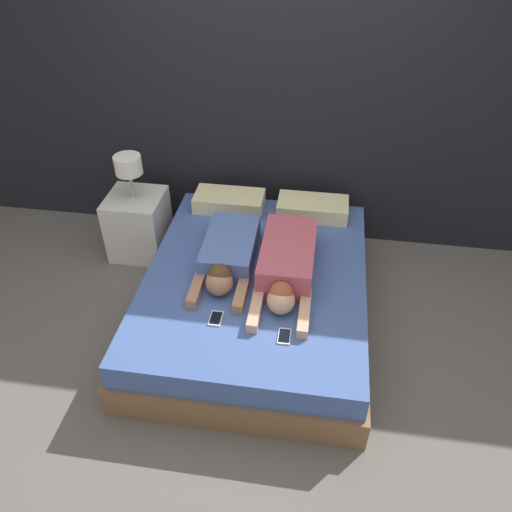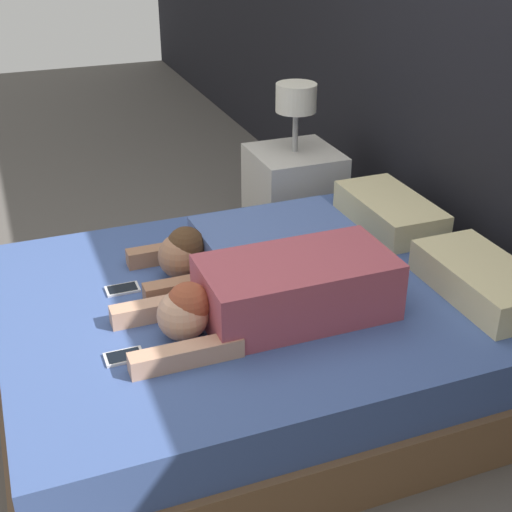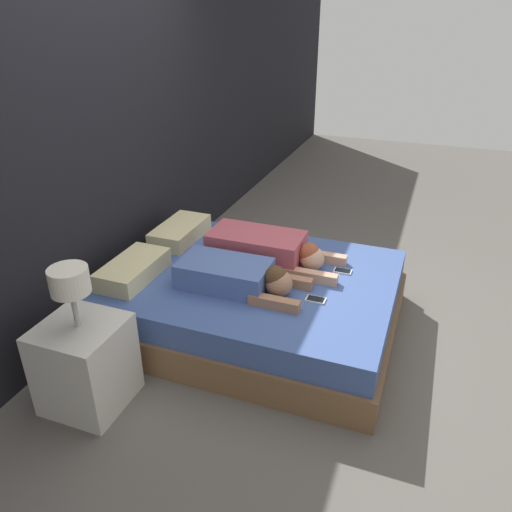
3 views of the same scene
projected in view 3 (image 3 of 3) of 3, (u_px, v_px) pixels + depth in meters
ground_plane at (256, 323)px, 3.78m from camera, size 12.00×12.00×0.00m
wall_back at (104, 139)px, 3.55m from camera, size 12.00×0.06×2.60m
bed at (256, 300)px, 3.69m from camera, size 1.60×2.01×0.42m
pillow_head_left at (133, 269)px, 3.52m from camera, size 0.57×0.29×0.13m
pillow_head_right at (180, 232)px, 4.10m from camera, size 0.57×0.29×0.13m
person_left at (238, 276)px, 3.39m from camera, size 0.38×0.89×0.21m
person_right at (267, 249)px, 3.72m from camera, size 0.38×1.01×0.22m
cell_phone_left at (316, 299)px, 3.28m from camera, size 0.08×0.13×0.01m
cell_phone_right at (343, 271)px, 3.62m from camera, size 0.08×0.13×0.01m
nightstand at (85, 360)px, 2.92m from camera, size 0.46×0.46×0.91m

